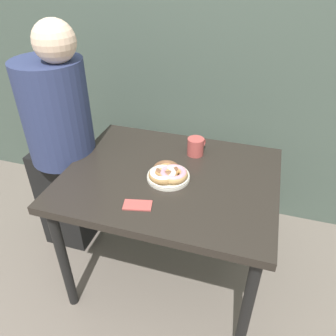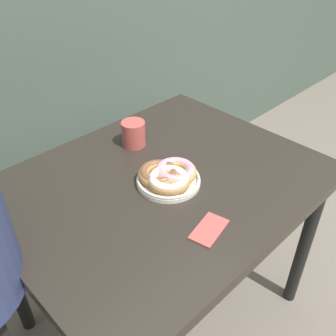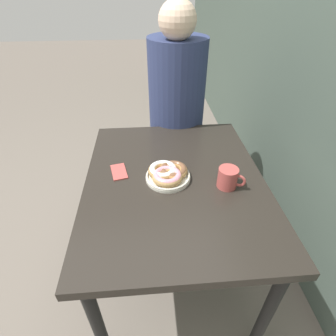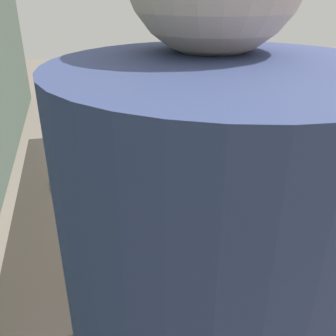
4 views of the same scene
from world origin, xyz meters
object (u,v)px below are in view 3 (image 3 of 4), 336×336
dining_table (175,192)px  coffee_mug (228,178)px  napkin (119,172)px  donut_plate (168,173)px  person_figure (177,111)px

dining_table → coffee_mug: bearing=72.1°
coffee_mug → napkin: 0.50m
coffee_mug → napkin: coffee_mug is taller
donut_plate → coffee_mug: 0.27m
donut_plate → coffee_mug: coffee_mug is taller
coffee_mug → donut_plate: bearing=-106.4°
coffee_mug → person_figure: person_figure is taller
person_figure → coffee_mug: bearing=11.2°
donut_plate → person_figure: bearing=170.3°
person_figure → napkin: person_figure is taller
coffee_mug → person_figure: size_ratio=0.08×
coffee_mug → napkin: bearing=-106.2°
donut_plate → dining_table: bearing=84.4°
dining_table → donut_plate: (-0.00, -0.03, 0.11)m
coffee_mug → person_figure: 0.75m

